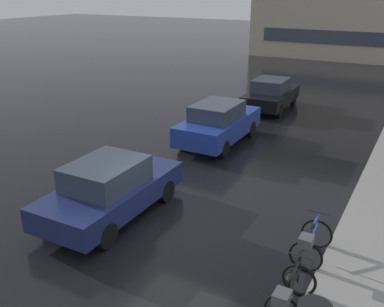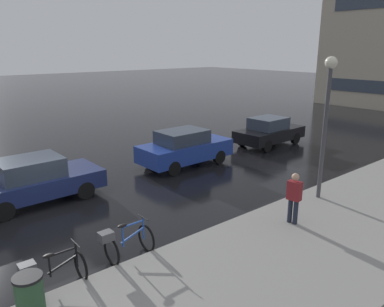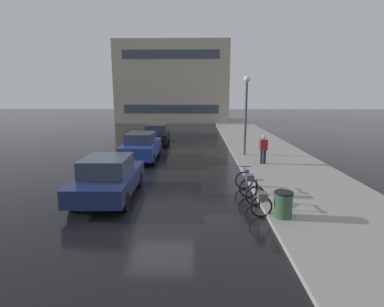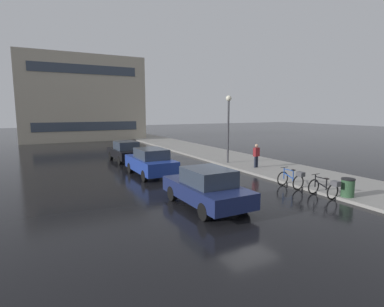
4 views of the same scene
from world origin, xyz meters
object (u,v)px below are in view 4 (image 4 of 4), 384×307
car_blue (151,162)px  streetlamp (228,119)px  bicycle_second (292,179)px  trash_bin (348,189)px  pedestrian (256,155)px  car_black (126,151)px  car_navy (206,188)px  bicycle_nearest (326,187)px

car_blue → streetlamp: 6.82m
bicycle_second → trash_bin: bearing=-74.3°
bicycle_second → pedestrian: 5.07m
pedestrian → bicycle_second: bearing=-108.7°
car_black → streetlamp: (6.20, -4.86, 2.54)m
pedestrian → trash_bin: size_ratio=1.79×
pedestrian → trash_bin: 7.37m
car_blue → car_navy: bearing=-89.8°
car_blue → trash_bin: 10.54m
bicycle_second → pedestrian: bearing=71.3°
bicycle_nearest → pedestrian: (1.51, 6.66, 0.49)m
car_black → pedestrian: bearing=-46.7°
car_navy → pedestrian: pedestrian is taller
bicycle_nearest → car_black: size_ratio=0.32×
bicycle_nearest → bicycle_second: 1.88m
pedestrian → streetlamp: size_ratio=0.34×
bicycle_nearest → car_navy: car_navy is taller
bicycle_nearest → trash_bin: bicycle_nearest is taller
streetlamp → trash_bin: size_ratio=5.20×
car_black → car_blue: bearing=-90.7°
car_blue → pedestrian: bearing=-11.1°
car_black → pedestrian: 9.98m
streetlamp → car_black: bearing=141.9°
bicycle_nearest → car_navy: size_ratio=0.31×
bicycle_nearest → car_blue: bearing=124.0°
car_blue → pedestrian: pedestrian is taller
car_navy → car_black: car_navy is taller
bicycle_second → car_navy: 5.30m
trash_bin → car_blue: bearing=124.8°
trash_bin → car_navy: bearing=161.3°
pedestrian → streetlamp: bearing=105.0°
streetlamp → trash_bin: streetlamp is taller
car_black → streetlamp: streetlamp is taller
bicycle_second → car_black: car_black is taller
car_blue → bicycle_second: bearing=-49.2°
car_navy → trash_bin: 6.32m
bicycle_nearest → car_navy: (-5.38, 1.38, 0.31)m
bicycle_nearest → car_navy: 5.56m
car_navy → trash_bin: size_ratio=4.62×
car_navy → trash_bin: (5.98, -2.02, -0.31)m
bicycle_second → car_black: bearing=113.5°
bicycle_nearest → trash_bin: bearing=-46.8°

